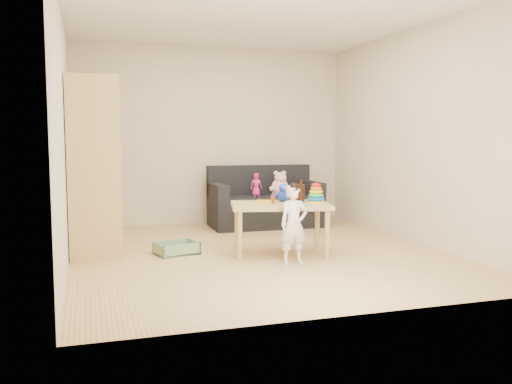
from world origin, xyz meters
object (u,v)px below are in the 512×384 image
object	(u,v)px
wardrobe	(94,166)
play_table	(280,229)
toddler	(294,226)
sofa	(265,211)

from	to	relation	value
wardrobe	play_table	size ratio (longest dim) A/B	1.80
wardrobe	toddler	world-z (taller)	wardrobe
sofa	wardrobe	bearing A→B (deg)	-154.61
wardrobe	toddler	size ratio (longest dim) A/B	2.45
toddler	play_table	bearing A→B (deg)	86.02
play_table	toddler	distance (m)	0.50
wardrobe	sofa	xyz separation A→B (m)	(2.36, 1.09, -0.73)
wardrobe	sofa	size ratio (longest dim) A/B	1.22
toddler	sofa	bearing A→B (deg)	78.63
play_table	toddler	xyz separation A→B (m)	(-0.03, -0.48, 0.11)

